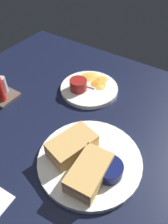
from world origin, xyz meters
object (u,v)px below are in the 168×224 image
at_px(ramekin_light_gravy, 78,84).
at_px(spoon_by_dark_ramekin, 87,166).
at_px(sandwich_half_near, 72,146).
at_px(plate_chips_companion, 89,89).
at_px(sandwich_half_far, 89,173).
at_px(plate_sandwich_main, 89,161).
at_px(ramekin_dark_sauce, 109,169).
at_px(condiment_caddy, 1,91).
at_px(spoon_by_gravy_ramekin, 78,83).

bearing_deg(ramekin_light_gravy, spoon_by_dark_ramekin, -140.80).
xyz_separation_m(sandwich_half_near, spoon_by_dark_ramekin, (-0.02, -0.06, -0.02)).
distance_m(sandwich_half_near, plate_chips_companion, 0.30).
bearing_deg(sandwich_half_far, sandwich_half_near, 62.88).
height_order(plate_sandwich_main, sandwich_half_far, sandwich_half_far).
distance_m(spoon_by_dark_ramekin, plate_chips_companion, 0.34).
bearing_deg(ramekin_light_gravy, plate_chips_companion, -39.81).
xyz_separation_m(spoon_by_dark_ramekin, ramekin_light_gravy, (0.26, 0.21, 0.02)).
distance_m(ramekin_dark_sauce, spoon_by_dark_ramekin, 0.06).
relative_size(ramekin_dark_sauce, plate_chips_companion, 0.34).
distance_m(sandwich_half_far, spoon_by_dark_ramekin, 0.04).
distance_m(ramekin_light_gravy, condiment_caddy, 0.27).
bearing_deg(plate_sandwich_main, sandwich_half_near, 92.88).
distance_m(spoon_by_dark_ramekin, ramekin_light_gravy, 0.33).
relative_size(sandwich_half_near, plate_chips_companion, 0.69).
distance_m(plate_sandwich_main, sandwich_half_far, 0.06).
xyz_separation_m(ramekin_light_gravy, spoon_by_gravy_ramekin, (0.03, 0.02, -0.02)).
bearing_deg(spoon_by_dark_ramekin, sandwich_half_far, -138.81).
bearing_deg(condiment_caddy, ramekin_light_gravy, -48.84).
height_order(ramekin_dark_sauce, condiment_caddy, condiment_caddy).
relative_size(spoon_by_dark_ramekin, spoon_by_gravy_ramekin, 0.99).
bearing_deg(spoon_by_dark_ramekin, condiment_caddy, 79.43).
relative_size(sandwich_half_far, plate_chips_companion, 0.65).
xyz_separation_m(spoon_by_dark_ramekin, plate_chips_companion, (0.29, 0.18, -0.01)).
bearing_deg(spoon_by_gravy_ramekin, sandwich_half_far, -140.91).
xyz_separation_m(plate_sandwich_main, spoon_by_gravy_ramekin, (0.26, 0.22, 0.01)).
bearing_deg(ramekin_light_gravy, spoon_by_gravy_ramekin, 36.04).
bearing_deg(plate_chips_companion, plate_sandwich_main, -146.92).
xyz_separation_m(spoon_by_dark_ramekin, spoon_by_gravy_ramekin, (0.28, 0.23, 0.00)).
bearing_deg(ramekin_light_gravy, plate_sandwich_main, -139.49).
distance_m(spoon_by_gravy_ramekin, condiment_caddy, 0.28).
bearing_deg(sandwich_half_far, condiment_caddy, 77.03).
relative_size(sandwich_half_near, condiment_caddy, 1.54).
relative_size(plate_sandwich_main, condiment_caddy, 3.00).
xyz_separation_m(sandwich_half_far, spoon_by_gravy_ramekin, (0.31, 0.25, -0.02)).
bearing_deg(spoon_by_dark_ramekin, spoon_by_gravy_ramekin, 38.92).
xyz_separation_m(sandwich_half_near, spoon_by_gravy_ramekin, (0.26, 0.17, -0.02)).
bearing_deg(ramekin_dark_sauce, ramekin_light_gravy, 47.60).
height_order(spoon_by_gravy_ramekin, condiment_caddy, condiment_caddy).
bearing_deg(condiment_caddy, plate_chips_companion, -47.65).
bearing_deg(ramekin_dark_sauce, sandwich_half_near, 88.00).
xyz_separation_m(plate_chips_companion, spoon_by_gravy_ramekin, (-0.01, 0.05, 0.01)).
relative_size(sandwich_half_far, spoon_by_gravy_ramekin, 1.39).
distance_m(sandwich_half_near, spoon_by_gravy_ramekin, 0.31).
relative_size(spoon_by_dark_ramekin, plate_chips_companion, 0.46).
bearing_deg(ramekin_light_gravy, condiment_caddy, 131.16).
height_order(spoon_by_dark_ramekin, condiment_caddy, condiment_caddy).
distance_m(sandwich_half_near, sandwich_half_far, 0.09).
distance_m(plate_sandwich_main, spoon_by_gravy_ramekin, 0.34).
relative_size(sandwich_half_far, spoon_by_dark_ramekin, 1.40).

